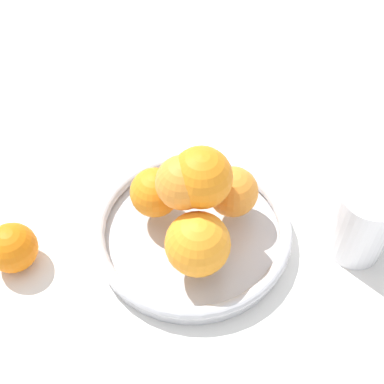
% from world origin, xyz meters
% --- Properties ---
extents(ground_plane, '(4.00, 4.00, 0.00)m').
position_xyz_m(ground_plane, '(0.00, 0.00, 0.00)').
color(ground_plane, white).
extents(fruit_bowl, '(0.27, 0.27, 0.03)m').
position_xyz_m(fruit_bowl, '(0.00, 0.00, 0.02)').
color(fruit_bowl, silver).
rests_on(fruit_bowl, ground_plane).
extents(orange_pile, '(0.16, 0.18, 0.14)m').
position_xyz_m(orange_pile, '(-0.00, -0.01, 0.09)').
color(orange_pile, orange).
rests_on(orange_pile, fruit_bowl).
extents(stray_orange, '(0.07, 0.07, 0.07)m').
position_xyz_m(stray_orange, '(-0.22, 0.08, 0.03)').
color(stray_orange, orange).
rests_on(stray_orange, ground_plane).
extents(drinking_glass, '(0.08, 0.08, 0.11)m').
position_xyz_m(drinking_glass, '(0.19, -0.12, 0.05)').
color(drinking_glass, white).
rests_on(drinking_glass, ground_plane).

